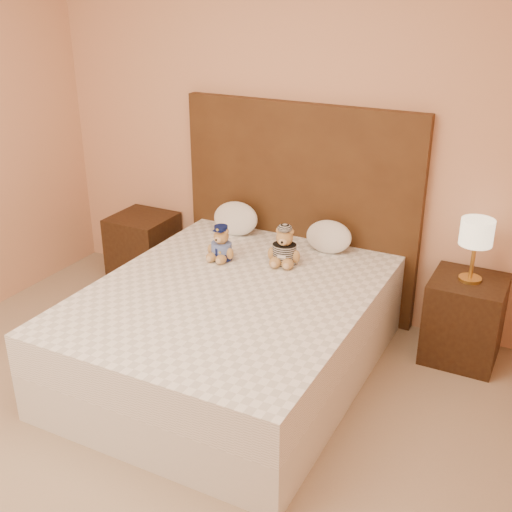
{
  "coord_description": "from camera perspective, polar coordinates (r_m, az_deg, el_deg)",
  "views": [
    {
      "loc": [
        1.71,
        -1.78,
        2.28
      ],
      "look_at": [
        0.04,
        1.45,
        0.69
      ],
      "focal_mm": 45.0,
      "sensor_mm": 36.0,
      "label": 1
    }
  ],
  "objects": [
    {
      "name": "lamp",
      "position": [
        4.07,
        19.01,
        1.74
      ],
      "size": [
        0.2,
        0.2,
        0.4
      ],
      "color": "gold",
      "rests_on": "nightstand_right"
    },
    {
      "name": "pillow_right",
      "position": [
        4.37,
        6.49,
        1.84
      ],
      "size": [
        0.32,
        0.21,
        0.23
      ],
      "primitive_type": "ellipsoid",
      "color": "white",
      "rests_on": "bed"
    },
    {
      "name": "room_walls",
      "position": [
        2.85,
        -10.25,
        13.8
      ],
      "size": [
        4.04,
        4.52,
        2.72
      ],
      "color": "tan",
      "rests_on": "ground"
    },
    {
      "name": "headboard",
      "position": [
        4.6,
        3.86,
        4.22
      ],
      "size": [
        1.75,
        0.08,
        1.5
      ],
      "primitive_type": "cube",
      "color": "#4C2F16",
      "rests_on": "ground"
    },
    {
      "name": "nightstand_left",
      "position": [
        5.2,
        -9.94,
        0.65
      ],
      "size": [
        0.45,
        0.45,
        0.55
      ],
      "primitive_type": "cube",
      "color": "#332010",
      "rests_on": "ground"
    },
    {
      "name": "ground",
      "position": [
        3.36,
        -12.85,
        -19.8
      ],
      "size": [
        4.0,
        4.5,
        0.0
      ],
      "primitive_type": "cube",
      "color": "tan",
      "rests_on": "ground"
    },
    {
      "name": "pillow_left",
      "position": [
        4.65,
        -1.83,
        3.48
      ],
      "size": [
        0.35,
        0.23,
        0.25
      ],
      "primitive_type": "ellipsoid",
      "color": "white",
      "rests_on": "bed"
    },
    {
      "name": "nightstand_right",
      "position": [
        4.3,
        18.0,
        -5.35
      ],
      "size": [
        0.45,
        0.45,
        0.55
      ],
      "primitive_type": "cube",
      "color": "#332010",
      "rests_on": "ground"
    },
    {
      "name": "teddy_police",
      "position": [
        4.22,
        -3.1,
        1.17
      ],
      "size": [
        0.21,
        0.2,
        0.23
      ],
      "primitive_type": null,
      "rotation": [
        0.0,
        0.0,
        -0.04
      ],
      "color": "#B07544",
      "rests_on": "bed"
    },
    {
      "name": "bed",
      "position": [
        3.98,
        -2.22,
        -6.6
      ],
      "size": [
        1.6,
        2.0,
        0.55
      ],
      "color": "white",
      "rests_on": "ground"
    },
    {
      "name": "teddy_prisoner",
      "position": [
        4.14,
        2.55,
        0.91
      ],
      "size": [
        0.26,
        0.25,
        0.25
      ],
      "primitive_type": null,
      "rotation": [
        0.0,
        0.0,
        0.18
      ],
      "color": "#B07544",
      "rests_on": "bed"
    }
  ]
}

